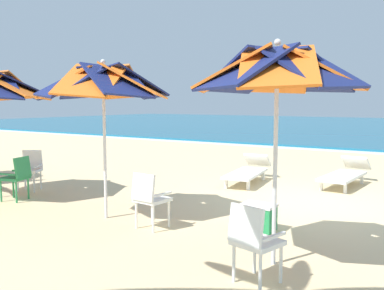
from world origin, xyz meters
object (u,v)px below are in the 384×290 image
Objects in this scene: beach_umbrella_0 at (277,72)px; plastic_chair_0 at (254,239)px; beach_umbrella_1 at (103,83)px; plastic_chair_1 at (149,197)px; sun_lounger_1 at (345,174)px; plastic_chair_3 at (17,175)px; plastic_chair_2 at (30,168)px; cooler_box at (258,217)px; sun_lounger_2 at (248,171)px.

beach_umbrella_0 is 1.87m from plastic_chair_0.
beach_umbrella_1 is 3.01× the size of plastic_chair_1.
beach_umbrella_0 is 1.21× the size of sun_lounger_1.
beach_umbrella_0 is 5.73m from plastic_chair_3.
plastic_chair_2 is at bearing 166.01° from beach_umbrella_1.
cooler_box is at bearing 30.99° from plastic_chair_1.
beach_umbrella_0 is 2.77m from plastic_chair_1.
sun_lounger_2 is (-0.35, 4.21, -0.22)m from plastic_chair_1.
plastic_chair_0 reaches higher than sun_lounger_1.
plastic_chair_0 is at bearing -64.15° from sun_lounger_2.
beach_umbrella_1 is at bearing -118.30° from sun_lounger_1.
plastic_chair_0 is 6.36m from plastic_chair_2.
sun_lounger_1 is at bearing 36.89° from plastic_chair_2.
plastic_chair_1 reaches higher than sun_lounger_1.
plastic_chair_3 is at bearing -135.08° from sun_lounger_1.
plastic_chair_2 is 0.39× the size of sun_lounger_2.
plastic_chair_0 is at bearing -23.89° from plastic_chair_1.
plastic_chair_0 is at bearing -87.07° from beach_umbrella_0.
plastic_chair_0 is at bearing -10.48° from plastic_chair_3.
plastic_chair_3 is 4.81m from cooler_box.
beach_umbrella_1 is 3.01× the size of plastic_chair_2.
beach_umbrella_0 is 1.01× the size of beach_umbrella_1.
cooler_box is (4.74, 0.79, -0.30)m from plastic_chair_3.
plastic_chair_1 is at bearing -149.01° from cooler_box.
plastic_chair_3 is (-5.48, 1.01, 0.00)m from plastic_chair_0.
plastic_chair_1 is 4.23m from sun_lounger_2.
sun_lounger_2 is 4.43× the size of cooler_box.
beach_umbrella_1 reaches higher than plastic_chair_2.
plastic_chair_3 is at bearing 176.13° from beach_umbrella_0.
beach_umbrella_1 is 5.99m from sun_lounger_1.
cooler_box is at bearing -62.35° from sun_lounger_2.
beach_umbrella_1 reaches higher than plastic_chair_0.
plastic_chair_1 is 1.73× the size of cooler_box.
sun_lounger_2 is (3.61, 3.38, -0.22)m from plastic_chair_2.
sun_lounger_1 is 2.22m from sun_lounger_2.
plastic_chair_0 is 1.00× the size of plastic_chair_3.
beach_umbrella_0 is 3.04× the size of plastic_chair_2.
sun_lounger_2 is at bearing 117.65° from cooler_box.
beach_umbrella_0 is 5.74m from sun_lounger_1.
beach_umbrella_1 is at bearing 161.73° from plastic_chair_0.
beach_umbrella_0 is 5.26× the size of cooler_box.
beach_umbrella_1 is (-3.14, 1.04, 1.72)m from plastic_chair_0.
sun_lounger_2 is at bearing -157.11° from sun_lounger_1.
beach_umbrella_1 is 2.91m from plastic_chair_3.
plastic_chair_3 is at bearing 169.52° from plastic_chair_0.
plastic_chair_0 and plastic_chair_1 have the same top height.
plastic_chair_2 is 4.95m from sun_lounger_2.
plastic_chair_3 is 5.11m from sun_lounger_2.
plastic_chair_1 is 1.00× the size of plastic_chair_2.
plastic_chair_2 is (-3.96, 0.82, 0.00)m from plastic_chair_1.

